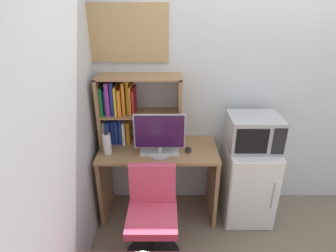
{
  "coord_description": "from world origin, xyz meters",
  "views": [
    {
      "loc": [
        -0.89,
        -2.67,
        2.11
      ],
      "look_at": [
        -0.88,
        -0.3,
        1.03
      ],
      "focal_mm": 30.17,
      "sensor_mm": 36.0,
      "label": 1
    }
  ],
  "objects_px": {
    "hutch_bookshelf": "(126,109)",
    "computer_mouse": "(188,150)",
    "desk_chair": "(152,221)",
    "microwave": "(253,132)",
    "keyboard": "(159,151)",
    "water_bottle": "(106,143)",
    "monitor": "(159,134)",
    "mini_fridge": "(246,181)",
    "wall_corkboard": "(127,33)"
  },
  "relations": [
    {
      "from": "microwave",
      "to": "wall_corkboard",
      "type": "height_order",
      "value": "wall_corkboard"
    },
    {
      "from": "keyboard",
      "to": "monitor",
      "type": "bearing_deg",
      "value": -88.07
    },
    {
      "from": "mini_fridge",
      "to": "desk_chair",
      "type": "bearing_deg",
      "value": -150.51
    },
    {
      "from": "monitor",
      "to": "desk_chair",
      "type": "relative_size",
      "value": 0.54
    },
    {
      "from": "monitor",
      "to": "wall_corkboard",
      "type": "relative_size",
      "value": 0.62
    },
    {
      "from": "monitor",
      "to": "water_bottle",
      "type": "distance_m",
      "value": 0.5
    },
    {
      "from": "computer_mouse",
      "to": "water_bottle",
      "type": "distance_m",
      "value": 0.76
    },
    {
      "from": "computer_mouse",
      "to": "desk_chair",
      "type": "distance_m",
      "value": 0.72
    },
    {
      "from": "mini_fridge",
      "to": "desk_chair",
      "type": "relative_size",
      "value": 0.94
    },
    {
      "from": "monitor",
      "to": "computer_mouse",
      "type": "relative_size",
      "value": 4.72
    },
    {
      "from": "microwave",
      "to": "desk_chair",
      "type": "distance_m",
      "value": 1.22
    },
    {
      "from": "keyboard",
      "to": "microwave",
      "type": "distance_m",
      "value": 0.9
    },
    {
      "from": "monitor",
      "to": "microwave",
      "type": "bearing_deg",
      "value": 7.67
    },
    {
      "from": "keyboard",
      "to": "water_bottle",
      "type": "relative_size",
      "value": 1.64
    },
    {
      "from": "computer_mouse",
      "to": "mini_fridge",
      "type": "relative_size",
      "value": 0.12
    },
    {
      "from": "keyboard",
      "to": "computer_mouse",
      "type": "xyz_separation_m",
      "value": [
        0.27,
        0.02,
        0.01
      ]
    },
    {
      "from": "hutch_bookshelf",
      "to": "wall_corkboard",
      "type": "relative_size",
      "value": 1.06
    },
    {
      "from": "mini_fridge",
      "to": "keyboard",
      "type": "bearing_deg",
      "value": -175.61
    },
    {
      "from": "hutch_bookshelf",
      "to": "computer_mouse",
      "type": "relative_size",
      "value": 8.01
    },
    {
      "from": "water_bottle",
      "to": "desk_chair",
      "type": "bearing_deg",
      "value": -45.94
    },
    {
      "from": "hutch_bookshelf",
      "to": "wall_corkboard",
      "type": "distance_m",
      "value": 0.69
    },
    {
      "from": "water_bottle",
      "to": "mini_fridge",
      "type": "xyz_separation_m",
      "value": [
        1.37,
        0.08,
        -0.48
      ]
    },
    {
      "from": "monitor",
      "to": "wall_corkboard",
      "type": "xyz_separation_m",
      "value": [
        -0.29,
        0.39,
        0.82
      ]
    },
    {
      "from": "monitor",
      "to": "mini_fridge",
      "type": "distance_m",
      "value": 1.07
    },
    {
      "from": "water_bottle",
      "to": "hutch_bookshelf",
      "type": "bearing_deg",
      "value": 54.71
    },
    {
      "from": "microwave",
      "to": "wall_corkboard",
      "type": "distance_m",
      "value": 1.47
    },
    {
      "from": "microwave",
      "to": "monitor",
      "type": "bearing_deg",
      "value": -172.33
    },
    {
      "from": "keyboard",
      "to": "computer_mouse",
      "type": "bearing_deg",
      "value": 4.42
    },
    {
      "from": "hutch_bookshelf",
      "to": "mini_fridge",
      "type": "distance_m",
      "value": 1.41
    },
    {
      "from": "keyboard",
      "to": "computer_mouse",
      "type": "height_order",
      "value": "computer_mouse"
    },
    {
      "from": "hutch_bookshelf",
      "to": "monitor",
      "type": "relative_size",
      "value": 1.7
    },
    {
      "from": "monitor",
      "to": "microwave",
      "type": "height_order",
      "value": "monitor"
    },
    {
      "from": "microwave",
      "to": "hutch_bookshelf",
      "type": "bearing_deg",
      "value": 172.82
    },
    {
      "from": "mini_fridge",
      "to": "wall_corkboard",
      "type": "xyz_separation_m",
      "value": [
        -1.17,
        0.27,
        1.41
      ]
    },
    {
      "from": "hutch_bookshelf",
      "to": "computer_mouse",
      "type": "height_order",
      "value": "hutch_bookshelf"
    },
    {
      "from": "keyboard",
      "to": "water_bottle",
      "type": "bearing_deg",
      "value": -178.08
    },
    {
      "from": "hutch_bookshelf",
      "to": "computer_mouse",
      "type": "distance_m",
      "value": 0.71
    },
    {
      "from": "computer_mouse",
      "to": "desk_chair",
      "type": "xyz_separation_m",
      "value": [
        -0.32,
        -0.48,
        -0.42
      ]
    },
    {
      "from": "water_bottle",
      "to": "desk_chair",
      "type": "distance_m",
      "value": 0.8
    },
    {
      "from": "desk_chair",
      "to": "keyboard",
      "type": "bearing_deg",
      "value": 83.27
    },
    {
      "from": "keyboard",
      "to": "desk_chair",
      "type": "height_order",
      "value": "desk_chair"
    },
    {
      "from": "computer_mouse",
      "to": "microwave",
      "type": "height_order",
      "value": "microwave"
    },
    {
      "from": "desk_chair",
      "to": "microwave",
      "type": "bearing_deg",
      "value": 29.63
    },
    {
      "from": "monitor",
      "to": "wall_corkboard",
      "type": "height_order",
      "value": "wall_corkboard"
    },
    {
      "from": "computer_mouse",
      "to": "water_bottle",
      "type": "relative_size",
      "value": 0.44
    },
    {
      "from": "keyboard",
      "to": "wall_corkboard",
      "type": "relative_size",
      "value": 0.49
    },
    {
      "from": "hutch_bookshelf",
      "to": "monitor",
      "type": "distance_m",
      "value": 0.44
    },
    {
      "from": "water_bottle",
      "to": "microwave",
      "type": "height_order",
      "value": "microwave"
    },
    {
      "from": "water_bottle",
      "to": "mini_fridge",
      "type": "distance_m",
      "value": 1.45
    },
    {
      "from": "monitor",
      "to": "computer_mouse",
      "type": "bearing_deg",
      "value": 14.4
    }
  ]
}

